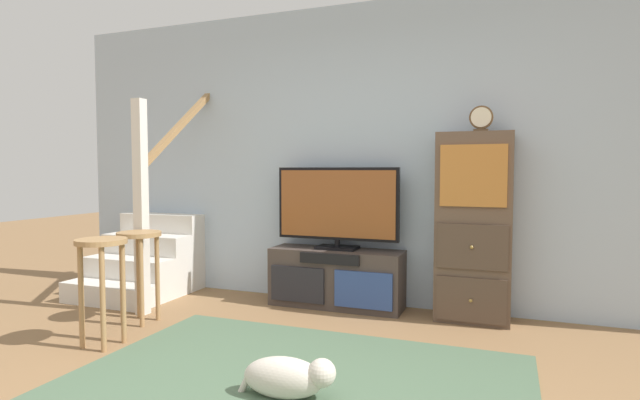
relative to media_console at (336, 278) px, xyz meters
name	(u,v)px	position (x,y,z in m)	size (l,w,h in m)	color
back_wall	(377,155)	(0.30, 0.27, 1.09)	(6.40, 0.12, 2.70)	#A8BCD1
area_rug	(295,382)	(0.30, -1.59, -0.25)	(2.60, 1.80, 0.01)	#4C664C
media_console	(336,278)	(0.00, 0.00, 0.00)	(1.18, 0.38, 0.51)	#423833
television	(337,206)	(0.00, 0.02, 0.64)	(1.11, 0.22, 0.72)	black
side_cabinet	(474,228)	(1.16, 0.01, 0.50)	(0.58, 0.38, 1.51)	brown
desk_clock	(481,119)	(1.20, 0.00, 1.36)	(0.18, 0.08, 0.21)	#4C3823
staircase	(158,252)	(-1.94, 0.01, 0.11)	(1.00, 1.36, 2.20)	silver
bar_stool_near	(102,267)	(-1.18, -1.51, 0.29)	(0.34, 0.34, 0.74)	#A37A4C
bar_stool_far	(139,255)	(-1.31, -0.98, 0.28)	(0.34, 0.34, 0.72)	#A37A4C
dog	(289,377)	(0.35, -1.78, -0.14)	(0.54, 0.26, 0.23)	beige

